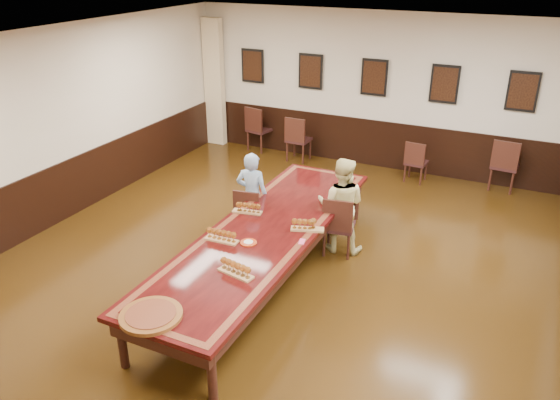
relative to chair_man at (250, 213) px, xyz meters
The scene contains 23 objects.
floor 1.28m from the chair_man, 52.15° to the right, with size 8.00×10.00×0.02m, color black.
ceiling 3.01m from the chair_man, 52.15° to the right, with size 8.00×10.00×0.02m, color white.
wall_back 4.29m from the chair_man, 79.76° to the left, with size 8.00×0.02×3.20m, color beige.
wall_left 3.60m from the chair_man, 163.90° to the right, with size 0.02×10.00×3.20m, color beige.
chair_man is the anchor object (origin of this frame).
chair_woman 1.44m from the chair_man, ahead, with size 0.45×0.49×0.96m, color black, non-canonical shape.
spare_chair_a 4.30m from the chair_man, 115.51° to the left, with size 0.48×0.53×1.03m, color black, non-canonical shape.
spare_chair_b 3.71m from the chair_man, 101.78° to the left, with size 0.47×0.51×1.00m, color black, non-canonical shape.
spare_chair_c 3.98m from the chair_man, 62.31° to the left, with size 0.40×0.44×0.85m, color black, non-canonical shape.
spare_chair_d 5.19m from the chair_man, 48.01° to the left, with size 0.48×0.53×1.03m, color black, non-canonical shape.
person_man 0.28m from the chair_man, 98.56° to the left, with size 0.52×0.34×1.42m, color #487CB4.
person_woman 1.47m from the chair_man, 10.81° to the left, with size 0.75×0.58×1.50m, color beige.
pink_phone 1.71m from the chair_man, 37.65° to the right, with size 0.07×0.15×0.01m, color #F65282.
curtain 5.01m from the chair_man, 127.89° to the left, with size 0.45×0.18×2.90m, color beige.
wainscoting 1.20m from the chair_man, 52.15° to the right, with size 8.00×10.00×1.00m.
conference_table 1.21m from the chair_man, 52.15° to the right, with size 1.40×5.00×0.76m.
posters 4.31m from the chair_man, 79.58° to the left, with size 6.14×0.04×0.74m.
flight_a 0.73m from the chair_man, 64.96° to the right, with size 0.45×0.21×0.16m.
flight_b 1.48m from the chair_man, 28.93° to the right, with size 0.48×0.28×0.17m.
flight_c 1.56m from the chair_man, 75.96° to the right, with size 0.46×0.16×0.17m.
flight_d 2.33m from the chair_man, 65.80° to the right, with size 0.49×0.23×0.18m.
red_plate_grp 1.58m from the chair_man, 62.35° to the right, with size 0.22×0.22×0.03m.
carved_platter 3.26m from the chair_man, 80.21° to the right, with size 0.73×0.73×0.05m.
Camera 1 is at (3.05, -5.89, 4.26)m, focal length 35.00 mm.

